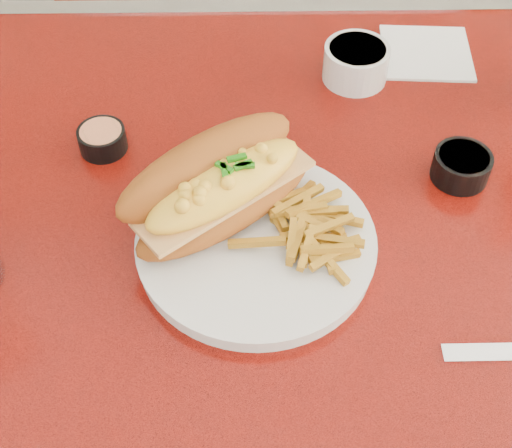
{
  "coord_description": "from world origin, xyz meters",
  "views": [
    {
      "loc": [
        -0.18,
        -0.46,
        1.33
      ],
      "look_at": [
        -0.17,
        -0.02,
        0.81
      ],
      "focal_mm": 50.0,
      "sensor_mm": 36.0,
      "label": 1
    }
  ],
  "objects_px": {
    "gravy_ramekin": "(356,62)",
    "sauce_cup_right": "(462,165)",
    "diner_table": "(401,315)",
    "mac_hoagie": "(218,184)",
    "fork": "(303,254)",
    "booth_bench_far": "(326,89)",
    "sauce_cup_left": "(102,139)",
    "dinner_plate": "(256,244)"
  },
  "relations": [
    {
      "from": "booth_bench_far",
      "to": "sauce_cup_left",
      "type": "distance_m",
      "value": 0.91
    },
    {
      "from": "booth_bench_far",
      "to": "sauce_cup_right",
      "type": "relative_size",
      "value": 17.46
    },
    {
      "from": "dinner_plate",
      "to": "sauce_cup_right",
      "type": "relative_size",
      "value": 4.22
    },
    {
      "from": "gravy_ramekin",
      "to": "sauce_cup_right",
      "type": "height_order",
      "value": "gravy_ramekin"
    },
    {
      "from": "fork",
      "to": "mac_hoagie",
      "type": "bearing_deg",
      "value": 47.98
    },
    {
      "from": "sauce_cup_right",
      "to": "diner_table",
      "type": "bearing_deg",
      "value": -123.25
    },
    {
      "from": "dinner_plate",
      "to": "diner_table",
      "type": "bearing_deg",
      "value": 7.95
    },
    {
      "from": "diner_table",
      "to": "sauce_cup_right",
      "type": "xyz_separation_m",
      "value": [
        0.05,
        0.07,
        0.18
      ]
    },
    {
      "from": "diner_table",
      "to": "sauce_cup_right",
      "type": "height_order",
      "value": "sauce_cup_right"
    },
    {
      "from": "sauce_cup_right",
      "to": "fork",
      "type": "bearing_deg",
      "value": -146.63
    },
    {
      "from": "fork",
      "to": "gravy_ramekin",
      "type": "xyz_separation_m",
      "value": [
        0.08,
        0.29,
        0.01
      ]
    },
    {
      "from": "dinner_plate",
      "to": "sauce_cup_right",
      "type": "height_order",
      "value": "sauce_cup_right"
    },
    {
      "from": "diner_table",
      "to": "dinner_plate",
      "type": "xyz_separation_m",
      "value": [
        -0.17,
        -0.02,
        0.17
      ]
    },
    {
      "from": "mac_hoagie",
      "to": "fork",
      "type": "bearing_deg",
      "value": -72.77
    },
    {
      "from": "diner_table",
      "to": "mac_hoagie",
      "type": "height_order",
      "value": "mac_hoagie"
    },
    {
      "from": "fork",
      "to": "sauce_cup_right",
      "type": "height_order",
      "value": "sauce_cup_right"
    },
    {
      "from": "sauce_cup_left",
      "to": "sauce_cup_right",
      "type": "distance_m",
      "value": 0.39
    },
    {
      "from": "diner_table",
      "to": "booth_bench_far",
      "type": "height_order",
      "value": "booth_bench_far"
    },
    {
      "from": "mac_hoagie",
      "to": "sauce_cup_right",
      "type": "bearing_deg",
      "value": -24.88
    },
    {
      "from": "booth_bench_far",
      "to": "sauce_cup_left",
      "type": "relative_size",
      "value": 21.18
    },
    {
      "from": "gravy_ramekin",
      "to": "booth_bench_far",
      "type": "bearing_deg",
      "value": 85.2
    },
    {
      "from": "booth_bench_far",
      "to": "sauce_cup_left",
      "type": "height_order",
      "value": "booth_bench_far"
    },
    {
      "from": "gravy_ramekin",
      "to": "sauce_cup_right",
      "type": "bearing_deg",
      "value": -60.73
    },
    {
      "from": "dinner_plate",
      "to": "mac_hoagie",
      "type": "height_order",
      "value": "mac_hoagie"
    },
    {
      "from": "mac_hoagie",
      "to": "fork",
      "type": "relative_size",
      "value": 1.59
    },
    {
      "from": "mac_hoagie",
      "to": "sauce_cup_left",
      "type": "xyz_separation_m",
      "value": [
        -0.13,
        0.11,
        -0.04
      ]
    },
    {
      "from": "fork",
      "to": "gravy_ramekin",
      "type": "bearing_deg",
      "value": -22.96
    },
    {
      "from": "sauce_cup_right",
      "to": "sauce_cup_left",
      "type": "bearing_deg",
      "value": 172.69
    },
    {
      "from": "diner_table",
      "to": "gravy_ramekin",
      "type": "distance_m",
      "value": 0.31
    },
    {
      "from": "diner_table",
      "to": "fork",
      "type": "distance_m",
      "value": 0.22
    },
    {
      "from": "sauce_cup_right",
      "to": "mac_hoagie",
      "type": "bearing_deg",
      "value": -166.87
    },
    {
      "from": "mac_hoagie",
      "to": "fork",
      "type": "xyz_separation_m",
      "value": [
        0.08,
        -0.06,
        -0.04
      ]
    },
    {
      "from": "dinner_plate",
      "to": "sauce_cup_left",
      "type": "height_order",
      "value": "sauce_cup_left"
    },
    {
      "from": "mac_hoagie",
      "to": "fork",
      "type": "distance_m",
      "value": 0.11
    },
    {
      "from": "diner_table",
      "to": "sauce_cup_left",
      "type": "relative_size",
      "value": 21.71
    },
    {
      "from": "sauce_cup_left",
      "to": "dinner_plate",
      "type": "bearing_deg",
      "value": -41.2
    },
    {
      "from": "diner_table",
      "to": "gravy_ramekin",
      "type": "bearing_deg",
      "value": 101.02
    },
    {
      "from": "dinner_plate",
      "to": "sauce_cup_left",
      "type": "xyz_separation_m",
      "value": [
        -0.17,
        0.15,
        0.01
      ]
    },
    {
      "from": "gravy_ramekin",
      "to": "fork",
      "type": "bearing_deg",
      "value": -105.71
    },
    {
      "from": "booth_bench_far",
      "to": "sauce_cup_right",
      "type": "height_order",
      "value": "booth_bench_far"
    },
    {
      "from": "sauce_cup_left",
      "to": "mac_hoagie",
      "type": "bearing_deg",
      "value": -39.63
    },
    {
      "from": "dinner_plate",
      "to": "mac_hoagie",
      "type": "bearing_deg",
      "value": 133.59
    }
  ]
}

